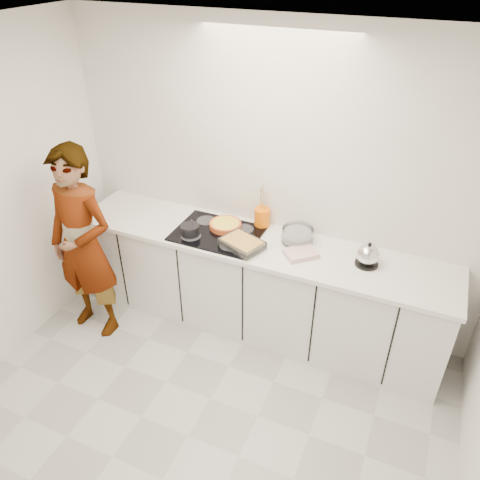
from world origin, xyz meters
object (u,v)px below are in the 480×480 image
at_px(kettle, 368,256).
at_px(mixing_bowl, 297,236).
at_px(utensil_crock, 262,218).
at_px(tart_dish, 225,225).
at_px(hob, 218,233).
at_px(baking_dish, 242,243).
at_px(cook, 83,246).
at_px(saucepan, 190,230).

bearing_deg(kettle, mixing_bowl, 170.22).
bearing_deg(kettle, utensil_crock, 167.20).
xyz_separation_m(tart_dish, mixing_bowl, (0.63, 0.05, 0.02)).
bearing_deg(utensil_crock, tart_dish, -148.33).
height_order(hob, utensil_crock, utensil_crock).
relative_size(tart_dish, utensil_crock, 2.10).
xyz_separation_m(baking_dish, cook, (-1.25, -0.44, -0.09)).
relative_size(utensil_crock, cook, 0.10).
distance_m(kettle, cook, 2.30).
xyz_separation_m(baking_dish, mixing_bowl, (0.37, 0.28, 0.01)).
bearing_deg(saucepan, utensil_crock, 38.45).
bearing_deg(mixing_bowl, cook, -156.18).
xyz_separation_m(kettle, cook, (-2.22, -0.62, -0.12)).
distance_m(kettle, utensil_crock, 0.97).
bearing_deg(utensil_crock, hob, -137.51).
bearing_deg(tart_dish, hob, -103.45).
bearing_deg(utensil_crock, cook, -146.81).
xyz_separation_m(kettle, utensil_crock, (-0.95, 0.21, -0.00)).
distance_m(hob, baking_dish, 0.31).
distance_m(mixing_bowl, utensil_crock, 0.37).
height_order(baking_dish, kettle, kettle).
relative_size(baking_dish, mixing_bowl, 1.21).
xyz_separation_m(tart_dish, cook, (-1.00, -0.66, -0.08)).
xyz_separation_m(baking_dish, kettle, (0.96, 0.18, 0.04)).
relative_size(saucepan, kettle, 0.83).
bearing_deg(cook, saucepan, 32.62).
bearing_deg(tart_dish, cook, -146.40).
xyz_separation_m(saucepan, cook, (-0.78, -0.44, -0.10)).
bearing_deg(saucepan, hob, 31.30).
height_order(saucepan, mixing_bowl, saucepan).
bearing_deg(utensil_crock, mixing_bowl, -17.65).
distance_m(hob, saucepan, 0.23).
xyz_separation_m(mixing_bowl, utensil_crock, (-0.36, 0.11, 0.03)).
relative_size(saucepan, cook, 0.10).
xyz_separation_m(baking_dish, utensil_crock, (0.02, 0.39, 0.04)).
xyz_separation_m(tart_dish, saucepan, (-0.22, -0.22, 0.02)).
distance_m(hob, mixing_bowl, 0.67).
relative_size(saucepan, mixing_bowl, 0.56).
distance_m(baking_dish, mixing_bowl, 0.47).
xyz_separation_m(hob, tart_dish, (0.02, 0.10, 0.03)).
bearing_deg(kettle, baking_dish, -169.70).
bearing_deg(saucepan, baking_dish, 0.12).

